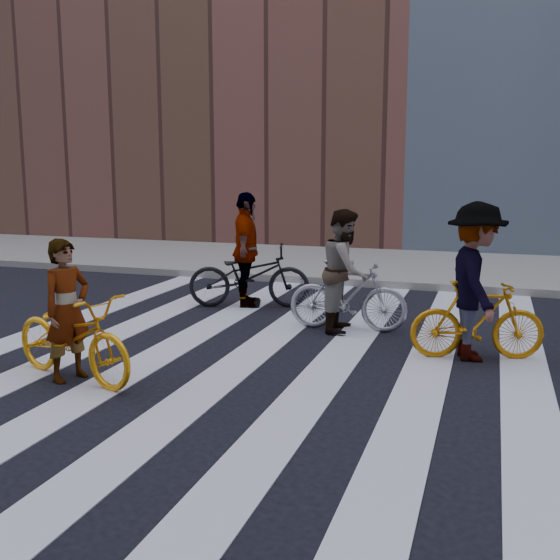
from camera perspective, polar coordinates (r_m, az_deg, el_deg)
The scene contains 11 objects.
ground at distance 8.35m, azimuth 1.27°, elevation -6.67°, with size 100.00×100.00×0.00m, color black.
sidewalk_far at distance 15.51m, azimuth 9.33°, elevation 1.23°, with size 100.00×5.00×0.15m, color gray.
zebra_crosswalk at distance 8.35m, azimuth 1.27°, elevation -6.63°, with size 8.25×10.00×0.01m.
bike_yellow_left at distance 7.70m, azimuth -17.62°, elevation -4.72°, with size 0.66×1.90×1.00m, color #F79D0D.
bike_silver_mid at distance 9.58m, azimuth 5.94°, elevation -1.35°, with size 0.49×1.73×1.04m, color #9C9EA5.
bike_yellow_right at distance 8.48m, azimuth 16.81°, elevation -3.37°, with size 0.47×1.65×0.99m, color #C7780B.
bike_dark_rear at distance 11.13m, azimuth -2.71°, elevation 0.38°, with size 0.72×2.05×1.08m, color black.
rider_left at distance 7.66m, azimuth -18.04°, elevation -2.51°, with size 0.58×0.38×1.60m, color slate.
rider_mid at distance 9.53m, azimuth 5.68°, elevation 0.84°, with size 0.86×0.67×1.78m, color slate.
rider_right at distance 8.39m, azimuth 16.64°, elevation -0.13°, with size 1.27×0.73×1.96m, color slate.
rider_rear at distance 11.09m, azimuth -2.97°, elevation 2.62°, with size 1.14×0.48×1.95m, color slate.
Camera 1 is at (2.31, -7.66, 2.38)m, focal length 42.00 mm.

